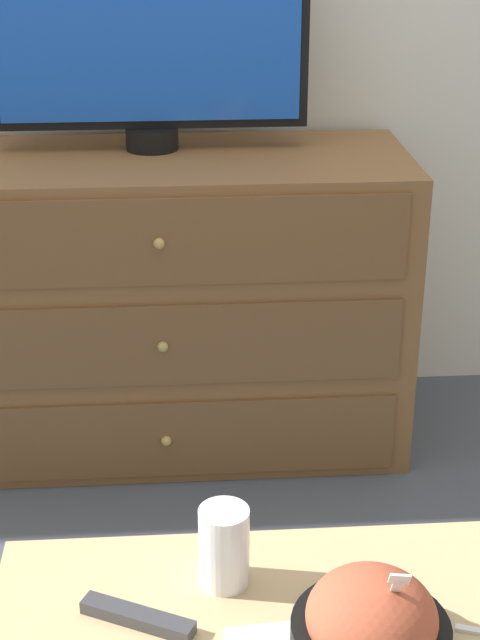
# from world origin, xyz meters

# --- Properties ---
(ground_plane) EXTENTS (12.00, 12.00, 0.00)m
(ground_plane) POSITION_xyz_m (0.00, 0.00, 0.00)
(ground_plane) COLOR #474C56
(dresser) EXTENTS (1.14, 0.47, 0.71)m
(dresser) POSITION_xyz_m (0.07, -0.26, 0.36)
(dresser) COLOR brown
(dresser) RESTS_ON ground_plane
(tv) EXTENTS (0.71, 0.12, 0.49)m
(tv) POSITION_xyz_m (0.05, -0.18, 0.97)
(tv) COLOR black
(tv) RESTS_ON dresser
(takeout_bowl) EXTENTS (0.20, 0.20, 0.17)m
(takeout_bowl) POSITION_xyz_m (0.33, -1.48, 0.46)
(takeout_bowl) COLOR black
(takeout_bowl) RESTS_ON coffee_table
(drink_cup) EXTENTS (0.07, 0.07, 0.12)m
(drink_cup) POSITION_xyz_m (0.15, -1.34, 0.47)
(drink_cup) COLOR beige
(drink_cup) RESTS_ON coffee_table
(remote_control) EXTENTS (0.15, 0.09, 0.02)m
(remote_control) POSITION_xyz_m (0.04, -1.41, 0.42)
(remote_control) COLOR #38383D
(remote_control) RESTS_ON coffee_table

